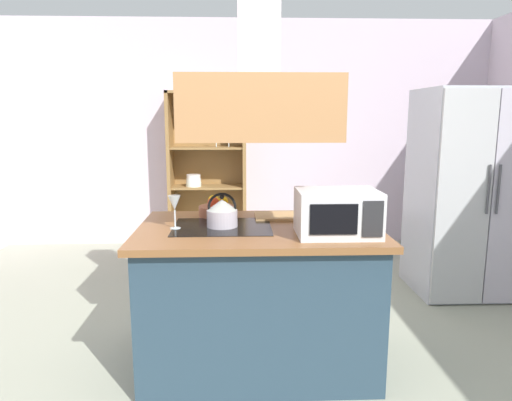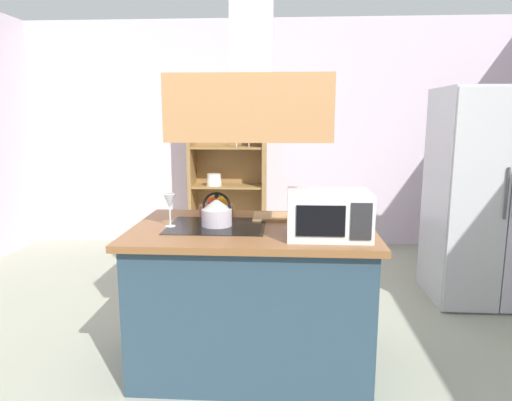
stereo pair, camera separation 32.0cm
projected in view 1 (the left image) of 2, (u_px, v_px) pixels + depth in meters
ground_plane at (254, 364)px, 3.00m from camera, size 7.80×7.80×0.00m
wall_back at (246, 134)px, 5.70m from camera, size 6.00×0.12×2.70m
kitchen_island at (258, 295)px, 2.96m from camera, size 1.48×0.98×0.90m
range_hood at (258, 88)px, 2.72m from camera, size 0.90×0.70×1.26m
refrigerator at (469, 193)px, 4.12m from camera, size 0.90×0.78×1.81m
dish_cabinet at (208, 179)px, 5.56m from camera, size 0.91×0.40×1.85m
kettle at (222, 213)px, 2.85m from camera, size 0.19×0.19×0.21m
cutting_board at (280, 216)px, 3.13m from camera, size 0.34×0.24×0.02m
microwave at (337, 213)px, 2.65m from camera, size 0.46×0.35×0.26m
wine_glass_on_counter at (175, 204)px, 2.79m from camera, size 0.08×0.08×0.21m
fruit_bowl at (216, 209)px, 3.17m from camera, size 0.24×0.24×0.14m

